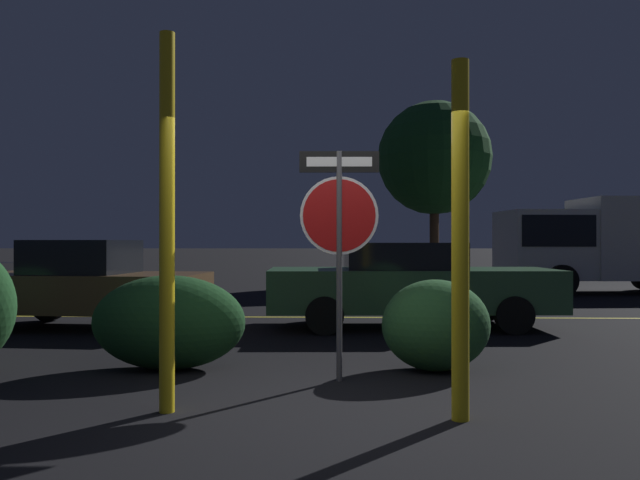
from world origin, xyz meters
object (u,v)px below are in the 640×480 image
(yellow_pole_right, at_px, (460,240))
(stop_sign, at_px, (339,218))
(tree_0, at_px, (434,158))
(hedge_bush_2, at_px, (169,322))
(delivery_truck, at_px, (604,241))
(passing_car_3, at_px, (410,284))
(hedge_bush_3, at_px, (436,325))
(yellow_pole_left, at_px, (167,222))
(passing_car_2, at_px, (88,285))

(yellow_pole_right, bearing_deg, stop_sign, 125.22)
(stop_sign, distance_m, tree_0, 15.88)
(hedge_bush_2, relative_size, delivery_truck, 0.29)
(passing_car_3, distance_m, tree_0, 11.98)
(stop_sign, height_order, hedge_bush_3, stop_sign)
(stop_sign, distance_m, hedge_bush_3, 1.69)
(delivery_truck, bearing_deg, yellow_pole_left, 139.77)
(yellow_pole_right, relative_size, hedge_bush_2, 1.68)
(yellow_pole_left, relative_size, yellow_pole_right, 1.10)
(stop_sign, xyz_separation_m, hedge_bush_2, (-1.93, 0.53, -1.16))
(stop_sign, relative_size, passing_car_3, 0.49)
(tree_0, bearing_deg, yellow_pole_left, -106.22)
(yellow_pole_left, distance_m, yellow_pole_right, 2.46)
(passing_car_2, height_order, delivery_truck, delivery_truck)
(yellow_pole_right, xyz_separation_m, tree_0, (2.36, 16.69, 2.89))
(yellow_pole_left, distance_m, tree_0, 17.42)
(yellow_pole_left, xyz_separation_m, hedge_bush_2, (-0.46, 1.75, -1.08))
(yellow_pole_left, relative_size, passing_car_2, 0.81)
(hedge_bush_2, distance_m, passing_car_2, 4.02)
(passing_car_3, bearing_deg, tree_0, 167.07)
(yellow_pole_left, relative_size, tree_0, 0.51)
(stop_sign, bearing_deg, passing_car_3, 72.29)
(delivery_truck, xyz_separation_m, tree_0, (-4.15, 3.98, 2.87))
(stop_sign, xyz_separation_m, passing_car_2, (-4.20, 3.84, -0.97))
(hedge_bush_2, height_order, tree_0, tree_0)
(stop_sign, xyz_separation_m, passing_car_3, (1.20, 4.09, -0.96))
(hedge_bush_3, bearing_deg, tree_0, 81.30)
(stop_sign, distance_m, passing_car_3, 4.37)
(yellow_pole_right, xyz_separation_m, passing_car_3, (0.22, 5.48, -0.73))
(hedge_bush_3, relative_size, tree_0, 0.19)
(passing_car_3, bearing_deg, yellow_pole_left, -28.84)
(stop_sign, distance_m, yellow_pole_right, 1.71)
(tree_0, bearing_deg, passing_car_3, -100.79)
(stop_sign, bearing_deg, yellow_pole_left, -141.63)
(stop_sign, bearing_deg, passing_car_2, 136.25)
(passing_car_2, distance_m, tree_0, 14.19)
(yellow_pole_right, bearing_deg, yellow_pole_left, 176.02)
(hedge_bush_2, relative_size, hedge_bush_3, 1.44)
(yellow_pole_right, bearing_deg, tree_0, 81.95)
(hedge_bush_3, bearing_deg, hedge_bush_2, -179.90)
(stop_sign, bearing_deg, delivery_truck, 55.20)
(passing_car_2, xyz_separation_m, delivery_truck, (11.69, 7.48, 0.75))
(passing_car_2, bearing_deg, hedge_bush_2, 38.76)
(passing_car_3, height_order, tree_0, tree_0)
(passing_car_2, xyz_separation_m, tree_0, (7.54, 11.46, 3.63))
(hedge_bush_2, xyz_separation_m, delivery_truck, (9.41, 10.79, 0.94))
(hedge_bush_2, xyz_separation_m, passing_car_3, (3.13, 3.56, 0.20))
(stop_sign, xyz_separation_m, yellow_pole_left, (-1.47, -1.22, -0.08))
(tree_0, bearing_deg, stop_sign, -102.31)
(yellow_pole_right, xyz_separation_m, hedge_bush_3, (0.10, 1.92, -0.95))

